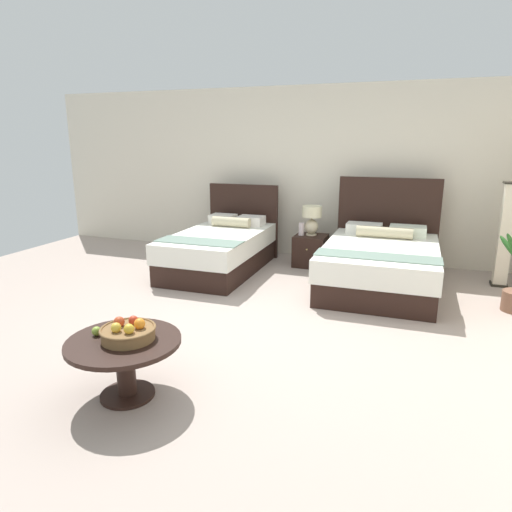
{
  "coord_description": "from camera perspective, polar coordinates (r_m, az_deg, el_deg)",
  "views": [
    {
      "loc": [
        1.57,
        -4.07,
        1.87
      ],
      "look_at": [
        -0.11,
        0.51,
        0.61
      ],
      "focal_mm": 31.82,
      "sensor_mm": 36.0,
      "label": 1
    }
  ],
  "objects": [
    {
      "name": "floor_lamp_corner",
      "position": [
        6.64,
        28.85,
        2.31
      ],
      "size": [
        0.2,
        0.2,
        1.35
      ],
      "color": "#2A271E",
      "rests_on": "ground"
    },
    {
      "name": "vase",
      "position": [
        6.83,
        5.73,
        3.39
      ],
      "size": [
        0.08,
        0.08,
        0.19
      ],
      "color": "silver",
      "rests_on": "nightstand"
    },
    {
      "name": "ground_plane",
      "position": [
        4.75,
        -0.85,
        -8.82
      ],
      "size": [
        9.68,
        9.82,
        0.02
      ],
      "primitive_type": "cube",
      "color": "#AA988E"
    },
    {
      "name": "coffee_table",
      "position": [
        3.54,
        -16.19,
        -11.76
      ],
      "size": [
        0.83,
        0.83,
        0.46
      ],
      "color": "black",
      "rests_on": "ground"
    },
    {
      "name": "wall_back",
      "position": [
        7.37,
        7.98,
        10.22
      ],
      "size": [
        9.68,
        0.12,
        2.67
      ],
      "primitive_type": "cube",
      "color": "beige",
      "rests_on": "ground"
    },
    {
      "name": "bed_near_corner",
      "position": [
        6.08,
        15.36,
        -0.76
      ],
      "size": [
        1.45,
        2.08,
        1.34
      ],
      "color": "black",
      "rests_on": "ground"
    },
    {
      "name": "nightstand",
      "position": [
        6.91,
        6.87,
        0.7
      ],
      "size": [
        0.47,
        0.49,
        0.47
      ],
      "color": "black",
      "rests_on": "ground"
    },
    {
      "name": "table_lamp",
      "position": [
        6.83,
        7.03,
        4.8
      ],
      "size": [
        0.29,
        0.29,
        0.44
      ],
      "color": "beige",
      "rests_on": "nightstand"
    },
    {
      "name": "bed_near_window",
      "position": [
        6.63,
        -4.44,
        0.93
      ],
      "size": [
        1.17,
        2.06,
        1.17
      ],
      "color": "black",
      "rests_on": "ground"
    },
    {
      "name": "fruit_bowl",
      "position": [
        3.46,
        -15.78,
        -9.16
      ],
      "size": [
        0.4,
        0.4,
        0.16
      ],
      "color": "brown",
      "rests_on": "coffee_table"
    },
    {
      "name": "loose_apple",
      "position": [
        3.61,
        -19.41,
        -8.9
      ],
      "size": [
        0.07,
        0.07,
        0.07
      ],
      "color": "#87A539",
      "rests_on": "coffee_table"
    }
  ]
}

